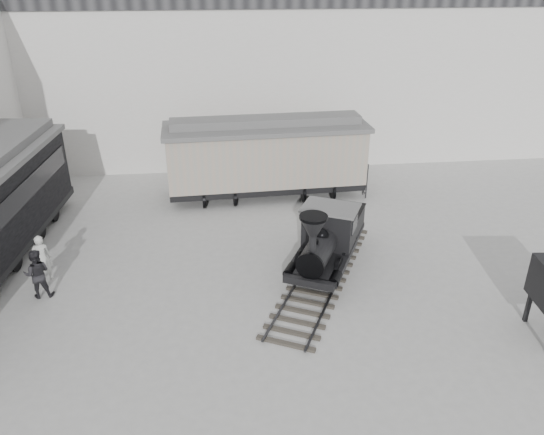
{
  "coord_description": "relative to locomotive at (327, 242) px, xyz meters",
  "views": [
    {
      "loc": [
        -1.68,
        -12.76,
        10.01
      ],
      "look_at": [
        0.12,
        3.69,
        2.0
      ],
      "focal_mm": 35.0,
      "sensor_mm": 36.0,
      "label": 1
    }
  ],
  "objects": [
    {
      "name": "ground",
      "position": [
        -2.04,
        -3.39,
        -1.07
      ],
      "size": [
        90.0,
        90.0,
        0.0
      ],
      "primitive_type": "plane",
      "color": "#9E9E9B"
    },
    {
      "name": "visitor_b",
      "position": [
        -9.73,
        -0.69,
        -0.22
      ],
      "size": [
        0.9,
        0.74,
        1.71
      ],
      "primitive_type": "imported",
      "rotation": [
        0.0,
        0.0,
        3.26
      ],
      "color": "#232226",
      "rests_on": "ground"
    },
    {
      "name": "north_wall",
      "position": [
        -2.04,
        11.59,
        4.48
      ],
      "size": [
        34.0,
        2.51,
        11.0
      ],
      "color": "silver",
      "rests_on": "ground"
    },
    {
      "name": "boxcar",
      "position": [
        -1.47,
        6.89,
        0.91
      ],
      "size": [
        9.34,
        3.3,
        3.78
      ],
      "rotation": [
        0.0,
        0.0,
        0.05
      ],
      "color": "black",
      "rests_on": "ground"
    },
    {
      "name": "locomotive",
      "position": [
        0.0,
        0.0,
        0.0
      ],
      "size": [
        5.24,
        8.18,
        2.91
      ],
      "rotation": [
        0.0,
        0.0,
        -0.46
      ],
      "color": "#2C2922",
      "rests_on": "ground"
    },
    {
      "name": "visitor_a",
      "position": [
        -9.86,
        0.35,
        -0.22
      ],
      "size": [
        0.67,
        0.49,
        1.71
      ],
      "primitive_type": "imported",
      "rotation": [
        0.0,
        0.0,
        3.27
      ],
      "color": "silver",
      "rests_on": "ground"
    }
  ]
}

